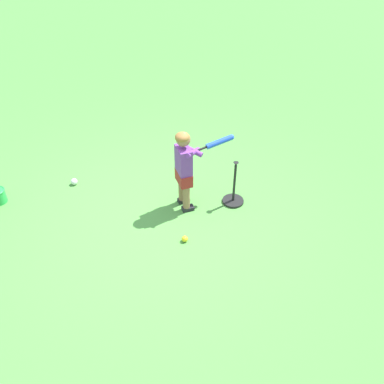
{
  "coord_description": "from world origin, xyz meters",
  "views": [
    {
      "loc": [
        0.91,
        3.63,
        3.36
      ],
      "look_at": [
        -0.33,
        0.12,
        0.45
      ],
      "focal_mm": 37.75,
      "sensor_mm": 36.0,
      "label": 1
    }
  ],
  "objects": [
    {
      "name": "child_batter",
      "position": [
        -0.37,
        -0.18,
        0.65
      ],
      "size": [
        0.77,
        0.33,
        1.08
      ],
      "color": "#232328",
      "rests_on": "ground"
    },
    {
      "name": "play_ball_midfield",
      "position": [
        -0.13,
        0.43,
        0.04
      ],
      "size": [
        0.07,
        0.07,
        0.07
      ],
      "primitive_type": "sphere",
      "color": "yellow",
      "rests_on": "ground"
    },
    {
      "name": "play_ball_far_right",
      "position": [
        0.95,
        -1.13,
        0.05
      ],
      "size": [
        0.09,
        0.09,
        0.09
      ],
      "primitive_type": "sphere",
      "color": "white",
      "rests_on": "ground"
    },
    {
      "name": "batting_tee",
      "position": [
        -0.96,
        -0.05,
        0.1
      ],
      "size": [
        0.28,
        0.28,
        0.62
      ],
      "color": "black",
      "rests_on": "ground"
    },
    {
      "name": "ground_plane",
      "position": [
        0.0,
        0.0,
        0.0
      ],
      "size": [
        40.0,
        40.0,
        0.0
      ],
      "primitive_type": "plane",
      "color": "#519942"
    }
  ]
}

